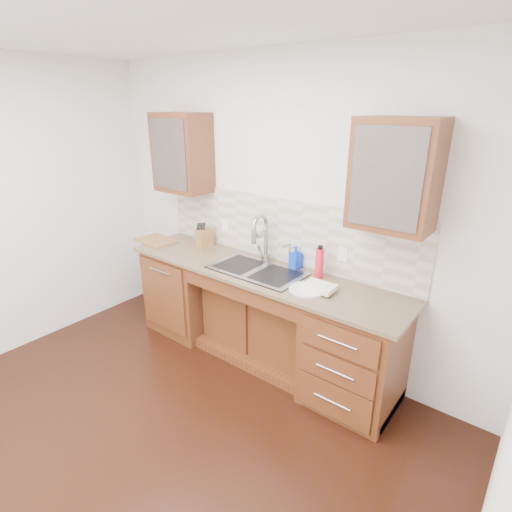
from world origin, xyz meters
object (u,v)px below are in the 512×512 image
Objects in this scene: cutting_board at (156,240)px; water_bottle at (319,264)px; knife_block at (204,238)px; soap_bottle at (296,257)px; plate at (307,290)px.

water_bottle is at bearing 6.96° from cutting_board.
cutting_board is (-1.83, -0.22, -0.12)m from water_bottle.
knife_block reaches higher than cutting_board.
soap_bottle is 0.48× the size of cutting_board.
water_bottle is 0.30m from plate.
soap_bottle reaches higher than cutting_board.
soap_bottle is 1.59m from cutting_board.
knife_block is at bearing 169.73° from plate.
soap_bottle is at bearing 12.39° from knife_block.
knife_block is (-1.36, 0.25, 0.08)m from plate.
plate is 0.69× the size of cutting_board.
water_bottle reaches higher than knife_block.
cutting_board is (-1.56, -0.29, -0.09)m from soap_bottle.
cutting_board is at bearing 178.65° from plate.
knife_block is at bearing -179.09° from water_bottle.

